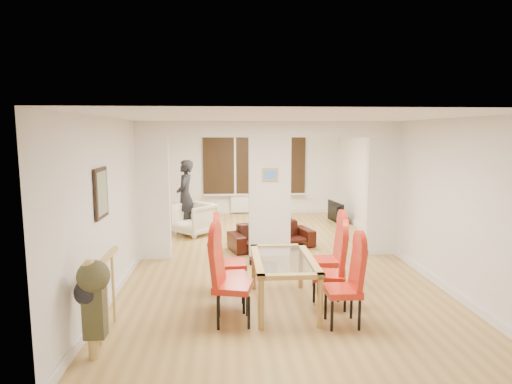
{
  "coord_description": "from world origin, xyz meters",
  "views": [
    {
      "loc": [
        -0.82,
        -8.08,
        2.39
      ],
      "look_at": [
        -0.22,
        0.6,
        1.18
      ],
      "focal_mm": 30.0,
      "sensor_mm": 36.0,
      "label": 1
    }
  ],
  "objects": [
    {
      "name": "floor",
      "position": [
        0.0,
        0.0,
        0.0
      ],
      "size": [
        5.0,
        9.0,
        0.01
      ],
      "primitive_type": "cube",
      "color": "#AB8444",
      "rests_on": "ground"
    },
    {
      "name": "room_walls",
      "position": [
        0.0,
        0.0,
        1.3
      ],
      "size": [
        5.0,
        9.0,
        2.6
      ],
      "primitive_type": null,
      "color": "silver",
      "rests_on": "floor"
    },
    {
      "name": "divider_wall",
      "position": [
        0.0,
        0.0,
        1.3
      ],
      "size": [
        5.0,
        0.18,
        2.6
      ],
      "primitive_type": "cube",
      "color": "white",
      "rests_on": "floor"
    },
    {
      "name": "bay_window_blinds",
      "position": [
        0.0,
        4.44,
        1.5
      ],
      "size": [
        3.0,
        0.08,
        1.8
      ],
      "primitive_type": "cube",
      "color": "black",
      "rests_on": "room_walls"
    },
    {
      "name": "radiator",
      "position": [
        0.0,
        4.4,
        0.3
      ],
      "size": [
        1.4,
        0.08,
        0.5
      ],
      "primitive_type": "cube",
      "color": "white",
      "rests_on": "floor"
    },
    {
      "name": "pendant_light",
      "position": [
        0.3,
        3.3,
        2.15
      ],
      "size": [
        0.36,
        0.36,
        0.36
      ],
      "primitive_type": "sphere",
      "color": "orange",
      "rests_on": "room_walls"
    },
    {
      "name": "stair_newel",
      "position": [
        -2.25,
        -3.2,
        0.55
      ],
      "size": [
        0.4,
        1.2,
        1.1
      ],
      "primitive_type": null,
      "color": "tan",
      "rests_on": "floor"
    },
    {
      "name": "wall_poster",
      "position": [
        -2.47,
        -2.4,
        1.6
      ],
      "size": [
        0.04,
        0.52,
        0.67
      ],
      "primitive_type": "cube",
      "color": "gray",
      "rests_on": "room_walls"
    },
    {
      "name": "pillar_photo",
      "position": [
        0.0,
        -0.1,
        1.6
      ],
      "size": [
        0.3,
        0.03,
        0.25
      ],
      "primitive_type": "cube",
      "color": "#4C8CD8",
      "rests_on": "divider_wall"
    },
    {
      "name": "dining_table",
      "position": [
        -0.05,
        -2.46,
        0.34
      ],
      "size": [
        0.83,
        1.47,
        0.69
      ],
      "primitive_type": null,
      "color": "#A67E3D",
      "rests_on": "floor"
    },
    {
      "name": "dining_chair_la",
      "position": [
        -0.75,
        -2.94,
        0.57
      ],
      "size": [
        0.54,
        0.54,
        1.13
      ],
      "primitive_type": null,
      "rotation": [
        0.0,
        0.0,
        -0.23
      ],
      "color": "#AE2111",
      "rests_on": "floor"
    },
    {
      "name": "dining_chair_lb",
      "position": [
        -0.78,
        -2.5,
        0.53
      ],
      "size": [
        0.45,
        0.45,
        1.06
      ],
      "primitive_type": null,
      "rotation": [
        0.0,
        0.0,
        0.07
      ],
      "color": "#AE2111",
      "rests_on": "floor"
    },
    {
      "name": "dining_chair_lc",
      "position": [
        -0.77,
        -1.96,
        0.54
      ],
      "size": [
        0.46,
        0.46,
        1.08
      ],
      "primitive_type": null,
      "rotation": [
        0.0,
        0.0,
        0.07
      ],
      "color": "#AE2111",
      "rests_on": "floor"
    },
    {
      "name": "dining_chair_ra",
      "position": [
        0.6,
        -3.09,
        0.52
      ],
      "size": [
        0.42,
        0.42,
        1.04
      ],
      "primitive_type": null,
      "rotation": [
        0.0,
        0.0,
        -0.01
      ],
      "color": "#AE2111",
      "rests_on": "floor"
    },
    {
      "name": "dining_chair_rb",
      "position": [
        0.57,
        -2.54,
        0.53
      ],
      "size": [
        0.52,
        0.52,
        1.07
      ],
      "primitive_type": null,
      "rotation": [
        0.0,
        0.0,
        -0.26
      ],
      "color": "#AE2111",
      "rests_on": "floor"
    },
    {
      "name": "dining_chair_rc",
      "position": [
        0.7,
        -1.89,
        0.54
      ],
      "size": [
        0.44,
        0.44,
        1.08
      ],
      "primitive_type": null,
      "rotation": [
        0.0,
        0.0,
        -0.01
      ],
      "color": "#AE2111",
      "rests_on": "floor"
    },
    {
      "name": "sofa",
      "position": [
        0.1,
        0.56,
        0.26
      ],
      "size": [
        1.87,
        1.16,
        0.51
      ],
      "primitive_type": "imported",
      "rotation": [
        0.0,
        0.0,
        0.29
      ],
      "color": "black",
      "rests_on": "floor"
    },
    {
      "name": "armchair",
      "position": [
        -1.59,
        1.85,
        0.37
      ],
      "size": [
        1.14,
        1.14,
        0.74
      ],
      "primitive_type": "imported",
      "rotation": [
        0.0,
        0.0,
        -0.76
      ],
      "color": "beige",
      "rests_on": "floor"
    },
    {
      "name": "person",
      "position": [
        -1.83,
        2.25,
        0.87
      ],
      "size": [
        0.68,
        0.48,
        1.74
      ],
      "primitive_type": "imported",
      "rotation": [
        0.0,
        0.0,
        -1.68
      ],
      "color": "black",
      "rests_on": "floor"
    },
    {
      "name": "television",
      "position": [
        2.0,
        3.03,
        0.27
      ],
      "size": [
        0.96,
        0.28,
        0.55
      ],
      "primitive_type": "imported",
      "rotation": [
        0.0,
        0.0,
        1.74
      ],
      "color": "black",
      "rests_on": "floor"
    },
    {
      "name": "coffee_table",
      "position": [
        0.37,
        2.46,
        0.11
      ],
      "size": [
        0.96,
        0.54,
        0.21
      ],
      "primitive_type": null,
      "rotation": [
        0.0,
        0.0,
        0.08
      ],
      "color": "#301F10",
      "rests_on": "floor"
    },
    {
      "name": "bottle",
      "position": [
        0.13,
        2.49,
        0.35
      ],
      "size": [
        0.07,
        0.07,
        0.27
      ],
      "primitive_type": "cylinder",
      "color": "#143F19",
      "rests_on": "coffee_table"
    },
    {
      "name": "bowl",
      "position": [
        0.21,
        2.58,
        0.24
      ],
      "size": [
        0.23,
        0.23,
        0.06
      ],
      "primitive_type": "imported",
      "color": "#301F10",
      "rests_on": "coffee_table"
    },
    {
      "name": "shoes",
      "position": [
        -0.3,
        -0.48,
        0.05
      ],
      "size": [
        0.22,
        0.24,
        0.09
      ],
      "primitive_type": null,
      "color": "black",
      "rests_on": "floor"
    }
  ]
}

